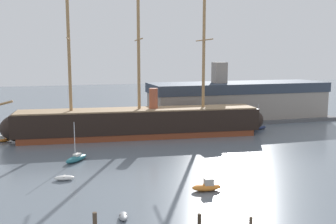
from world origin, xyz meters
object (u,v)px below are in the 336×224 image
Objects in this scene: dinghy_foreground_left at (123,216)px; sailboat_alongside_bow at (76,158)px; tall_ship at (139,122)px; dinghy_mid_left at (64,178)px; motorboat_far_left at (3,139)px; mooring_piling_nearest at (199,224)px; dockside_warehouse_right at (238,101)px; motorboat_near_centre at (207,186)px; sailboat_far_right at (259,127)px; mooring_piling_right_pair at (95,224)px.

sailboat_alongside_bow reaches higher than dinghy_foreground_left.
tall_ship is at bearing 48.50° from sailboat_alongside_bow.
motorboat_far_left is (-10.95, 28.41, 0.13)m from dinghy_mid_left.
mooring_piling_nearest is 0.04× the size of dockside_warehouse_right.
mooring_piling_nearest is 68.64m from dockside_warehouse_right.
mooring_piling_nearest is at bearing -71.68° from sailboat_alongside_bow.
sailboat_alongside_bow reaches higher than motorboat_near_centre.
sailboat_far_right is at bearing 0.14° from tall_ship.
dockside_warehouse_right is at bearing 40.31° from dinghy_mid_left.
sailboat_alongside_bow is (-14.02, -15.84, -2.64)m from tall_ship.
motorboat_near_centre is at bearing -51.10° from sailboat_alongside_bow.
motorboat_far_left is at bearing 173.13° from tall_ship.
motorboat_far_left reaches higher than dinghy_foreground_left.
dockside_warehouse_right reaches higher than mooring_piling_nearest.
mooring_piling_nearest is at bearing -115.66° from motorboat_near_centre.
mooring_piling_nearest is 10.10m from mooring_piling_right_pair.
dinghy_mid_left is at bearing -150.47° from sailboat_far_right.
sailboat_far_right is at bearing 52.13° from motorboat_near_centre.
motorboat_near_centre is 44.09m from sailboat_far_right.
motorboat_far_left is 0.54× the size of sailboat_far_right.
tall_ship is at bearing 84.90° from mooring_piling_nearest.
sailboat_alongside_bow is at bearing -145.86° from dockside_warehouse_right.
sailboat_alongside_bow is (2.19, 9.30, 0.22)m from dinghy_mid_left.
sailboat_far_right is at bearing -95.81° from dockside_warehouse_right.
dockside_warehouse_right reaches higher than dinghy_foreground_left.
sailboat_far_right is at bearing 45.83° from mooring_piling_right_pair.
sailboat_alongside_bow is at bearing -131.50° from tall_ship.
dinghy_mid_left is 0.89× the size of motorboat_far_left.
mooring_piling_right_pair is (13.27, -46.63, 0.72)m from motorboat_far_left.
dinghy_foreground_left is 46.54m from motorboat_far_left.
motorboat_near_centre is at bearing -120.39° from dockside_warehouse_right.
dockside_warehouse_right reaches higher than motorboat_far_left.
tall_ship is 28.42m from sailboat_far_right.
dinghy_foreground_left is 13.02m from motorboat_near_centre.
motorboat_far_left is at bearing 110.86° from dinghy_foreground_left.
dinghy_foreground_left is 24.62m from sailboat_alongside_bow.
motorboat_near_centre is 56.44m from dockside_warehouse_right.
sailboat_far_right is at bearing 20.61° from sailboat_alongside_bow.
sailboat_alongside_bow reaches higher than motorboat_far_left.
mooring_piling_nearest is at bearing -119.54° from dockside_warehouse_right.
mooring_piling_nearest reaches higher than motorboat_far_left.
sailboat_alongside_bow is at bearing 76.74° from dinghy_mid_left.
mooring_piling_right_pair is (-42.18, -43.42, 0.66)m from sailboat_far_right.
tall_ship is 1.20× the size of dockside_warehouse_right.
dinghy_mid_left is at bearing 97.28° from mooring_piling_right_pair.
sailboat_far_right is (27.07, 34.81, -0.06)m from motorboat_near_centre.
motorboat_far_left is 1.61× the size of mooring_piling_nearest.
sailboat_alongside_bow is (-3.43, 24.37, 0.29)m from dinghy_foreground_left.
dinghy_mid_left is 9.55m from sailboat_alongside_bow.
motorboat_far_left is 1.39× the size of mooring_piling_right_pair.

